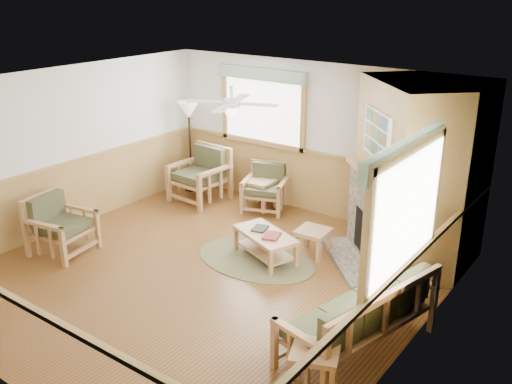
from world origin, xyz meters
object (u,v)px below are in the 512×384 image
Objects in this scene: armchair_back_left at (199,175)px; footstool at (313,242)px; end_table_sofa at (314,372)px; floor_lamp_left at (190,147)px; end_table_chairs at (260,194)px; sofa at (358,315)px; floor_lamp_right at (405,247)px; coffee_table at (265,246)px; armchair_left at (61,225)px; armchair_back_right at (265,188)px.

footstool is at bearing -9.80° from armchair_back_left.
end_table_sofa is 6.37m from floor_lamp_left.
footstool is at bearing -31.04° from end_table_chairs.
sofa is 0.96m from end_table_sofa.
footstool is at bearing 162.07° from floor_lamp_right.
coffee_table is at bearing 134.79° from end_table_sofa.
armchair_back_left is 5.72m from end_table_sofa.
footstool is at bearing -16.75° from floor_lamp_left.
armchair_left is at bearing -90.52° from armchair_back_left.
coffee_table is 0.75m from footstool.
floor_lamp_left is (-1.69, -0.02, 0.63)m from end_table_chairs.
floor_lamp_left is (-1.80, -0.02, 0.49)m from armchair_back_right.
floor_lamp_right is (5.10, -1.57, -0.10)m from floor_lamp_left.
armchair_back_left is 0.96× the size of coffee_table.
armchair_back_right reaches higher than footstool.
armchair_left is 3.30m from floor_lamp_left.
armchair_back_left is 1.33m from armchair_back_right.
coffee_table is 0.58× the size of floor_lamp_left.
end_table_sofa is at bearing -33.04° from armchair_back_left.
armchair_back_left reaches higher than armchair_left.
armchair_back_right is at bearing 146.85° from coffee_table.
footstool is (3.15, 2.22, -0.25)m from armchair_left.
coffee_table is at bearing -52.00° from end_table_chairs.
end_table_sofa is at bearing -105.91° from armchair_left.
armchair_back_left is 1.24m from end_table_chairs.
end_table_chairs is (1.17, 0.36, -0.24)m from armchair_back_left.
armchair_left is 0.57× the size of floor_lamp_right.
footstool is (-1.65, 1.77, -0.24)m from sofa.
armchair_left is at bearing -144.88° from footstool.
coffee_table is 1.98× the size of end_table_sofa.
floor_lamp_left is (-5.10, 3.76, 0.64)m from end_table_sofa.
armchair_back_right is 0.52× the size of floor_lamp_right.
floor_lamp_left reaches higher than sofa.
end_table_chairs reaches higher than footstool.
armchair_back_left is 3.03m from footstool.
end_table_chairs is 1.80m from floor_lamp_left.
end_table_sofa is (3.41, -3.78, -0.01)m from end_table_chairs.
floor_lamp_left reaches higher than end_table_chairs.
coffee_table is 2.24× the size of footstool.
end_table_chairs is (-0.11, 0.00, -0.15)m from armchair_back_right.
end_table_chairs is at bearing 154.94° from floor_lamp_right.
end_table_chairs is at bearing -32.85° from armchair_left.
end_table_chairs is 3.80m from floor_lamp_right.
armchair_back_right is 1.57× the size of end_table_sofa.
end_table_sofa is at bearing 12.80° from sofa.
armchair_back_right is 0.92× the size of armchair_left.
coffee_table is at bearing -179.52° from floor_lamp_right.
armchair_back_left reaches higher than footstool.
end_table_chairs is at bearing 148.96° from footstool.
floor_lamp_right is (1.65, -0.53, 0.60)m from footstool.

